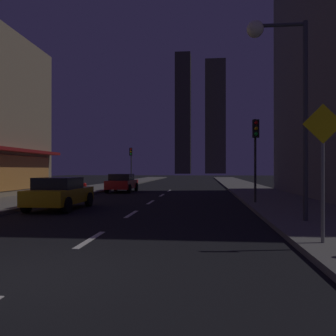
% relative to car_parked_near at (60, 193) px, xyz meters
% --- Properties ---
extents(ground_plane, '(78.00, 136.00, 0.10)m').
position_rel_car_parked_near_xyz_m(ground_plane, '(3.60, 22.20, -0.79)').
color(ground_plane, black).
extents(sidewalk_right, '(4.00, 76.00, 0.15)m').
position_rel_car_parked_near_xyz_m(sidewalk_right, '(10.60, 22.20, -0.67)').
color(sidewalk_right, '#605E59').
rests_on(sidewalk_right, ground).
extents(sidewalk_left, '(4.00, 76.00, 0.15)m').
position_rel_car_parked_near_xyz_m(sidewalk_left, '(-3.40, 22.20, -0.67)').
color(sidewalk_left, '#605E59').
rests_on(sidewalk_left, ground).
extents(lane_marking_center, '(0.16, 28.20, 0.01)m').
position_rel_car_parked_near_xyz_m(lane_marking_center, '(3.60, 1.20, -0.73)').
color(lane_marking_center, silver).
rests_on(lane_marking_center, ground).
extents(skyscraper_distant_tall, '(6.27, 8.24, 49.33)m').
position_rel_car_parked_near_xyz_m(skyscraper_distant_tall, '(-2.00, 130.84, 23.93)').
color(skyscraper_distant_tall, '#363328').
rests_on(skyscraper_distant_tall, ground).
extents(skyscraper_distant_mid, '(8.70, 6.23, 48.75)m').
position_rel_car_parked_near_xyz_m(skyscraper_distant_mid, '(11.43, 138.00, 23.63)').
color(skyscraper_distant_mid, '#444133').
rests_on(skyscraper_distant_mid, ground).
extents(car_parked_near, '(1.98, 4.24, 1.45)m').
position_rel_car_parked_near_xyz_m(car_parked_near, '(0.00, 0.00, 0.00)').
color(car_parked_near, gold).
rests_on(car_parked_near, ground).
extents(car_parked_far, '(1.98, 4.24, 1.45)m').
position_rel_car_parked_near_xyz_m(car_parked_far, '(0.00, 12.31, 0.00)').
color(car_parked_far, '#B21919').
rests_on(car_parked_far, ground).
extents(fire_hydrant_far_left, '(0.42, 0.30, 0.65)m').
position_rel_car_parked_near_xyz_m(fire_hydrant_far_left, '(-2.30, 10.12, -0.29)').
color(fire_hydrant_far_left, red).
rests_on(fire_hydrant_far_left, sidewalk_left).
extents(traffic_light_near_right, '(0.32, 0.48, 4.20)m').
position_rel_car_parked_near_xyz_m(traffic_light_near_right, '(9.10, 2.62, 2.45)').
color(traffic_light_near_right, '#2D2D2D').
rests_on(traffic_light_near_right, sidewalk_right).
extents(traffic_light_far_left, '(0.32, 0.48, 4.20)m').
position_rel_car_parked_near_xyz_m(traffic_light_far_left, '(-1.90, 24.94, 2.45)').
color(traffic_light_far_left, '#2D2D2D').
rests_on(traffic_light_far_left, sidewalk_left).
extents(street_lamp_right, '(1.96, 0.56, 6.58)m').
position_rel_car_parked_near_xyz_m(street_lamp_right, '(8.98, -3.59, 4.33)').
color(street_lamp_right, '#38383D').
rests_on(street_lamp_right, sidewalk_right).
extents(pedestrian_crossing_sign, '(0.91, 0.08, 3.15)m').
position_rel_car_parked_near_xyz_m(pedestrian_crossing_sign, '(9.20, -7.15, 1.28)').
color(pedestrian_crossing_sign, slate).
rests_on(pedestrian_crossing_sign, sidewalk_right).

